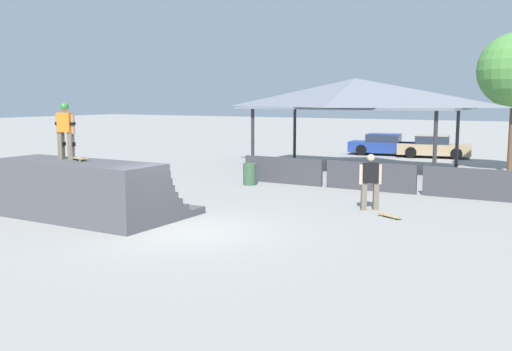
{
  "coord_description": "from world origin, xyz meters",
  "views": [
    {
      "loc": [
        8.71,
        -11.45,
        3.39
      ],
      "look_at": [
        -0.47,
        4.41,
        0.91
      ],
      "focal_mm": 40.0,
      "sensor_mm": 36.0,
      "label": 1
    }
  ],
  "objects_px": {
    "parked_car_blue": "(385,145)",
    "skater_on_deck": "(65,127)",
    "parked_car_tan": "(433,147)",
    "trash_bin": "(250,174)",
    "bystander_walking": "(370,179)",
    "skateboard_on_ground": "(389,216)",
    "skateboard_on_deck": "(79,158)"
  },
  "relations": [
    {
      "from": "skateboard_on_deck",
      "to": "parked_car_blue",
      "type": "bearing_deg",
      "value": 102.78
    },
    {
      "from": "parked_car_tan",
      "to": "bystander_walking",
      "type": "bearing_deg",
      "value": -94.42
    },
    {
      "from": "skateboard_on_deck",
      "to": "bystander_walking",
      "type": "distance_m",
      "value": 8.58
    },
    {
      "from": "skateboard_on_deck",
      "to": "trash_bin",
      "type": "bearing_deg",
      "value": 100.32
    },
    {
      "from": "skater_on_deck",
      "to": "parked_car_blue",
      "type": "relative_size",
      "value": 0.37
    },
    {
      "from": "skateboard_on_ground",
      "to": "trash_bin",
      "type": "bearing_deg",
      "value": 1.26
    },
    {
      "from": "bystander_walking",
      "to": "skateboard_on_ground",
      "type": "height_order",
      "value": "bystander_walking"
    },
    {
      "from": "parked_car_tan",
      "to": "trash_bin",
      "type": "bearing_deg",
      "value": -115.87
    },
    {
      "from": "parked_car_tan",
      "to": "skater_on_deck",
      "type": "bearing_deg",
      "value": -114.7
    },
    {
      "from": "skater_on_deck",
      "to": "parked_car_tan",
      "type": "xyz_separation_m",
      "value": [
        5.35,
        22.11,
        -1.98
      ]
    },
    {
      "from": "parked_car_blue",
      "to": "skater_on_deck",
      "type": "bearing_deg",
      "value": -104.66
    },
    {
      "from": "parked_car_blue",
      "to": "parked_car_tan",
      "type": "height_order",
      "value": "same"
    },
    {
      "from": "skateboard_on_ground",
      "to": "parked_car_blue",
      "type": "height_order",
      "value": "parked_car_blue"
    },
    {
      "from": "skateboard_on_deck",
      "to": "parked_car_tan",
      "type": "relative_size",
      "value": 0.19
    },
    {
      "from": "skater_on_deck",
      "to": "trash_bin",
      "type": "relative_size",
      "value": 1.92
    },
    {
      "from": "skater_on_deck",
      "to": "parked_car_blue",
      "type": "height_order",
      "value": "skater_on_deck"
    },
    {
      "from": "bystander_walking",
      "to": "parked_car_blue",
      "type": "relative_size",
      "value": 0.39
    },
    {
      "from": "skater_on_deck",
      "to": "skateboard_on_deck",
      "type": "distance_m",
      "value": 1.03
    },
    {
      "from": "skateboard_on_deck",
      "to": "parked_car_tan",
      "type": "xyz_separation_m",
      "value": [
        4.81,
        22.14,
        -1.1
      ]
    },
    {
      "from": "skateboard_on_ground",
      "to": "trash_bin",
      "type": "distance_m",
      "value": 7.44
    },
    {
      "from": "trash_bin",
      "to": "parked_car_tan",
      "type": "distance_m",
      "value": 14.89
    },
    {
      "from": "skateboard_on_ground",
      "to": "bystander_walking",
      "type": "bearing_deg",
      "value": -15.13
    },
    {
      "from": "parked_car_tan",
      "to": "skateboard_on_deck",
      "type": "bearing_deg",
      "value": -113.34
    },
    {
      "from": "skateboard_on_ground",
      "to": "parked_car_tan",
      "type": "relative_size",
      "value": 0.19
    },
    {
      "from": "bystander_walking",
      "to": "parked_car_blue",
      "type": "distance_m",
      "value": 17.64
    },
    {
      "from": "parked_car_blue",
      "to": "parked_car_tan",
      "type": "distance_m",
      "value": 2.88
    },
    {
      "from": "trash_bin",
      "to": "bystander_walking",
      "type": "bearing_deg",
      "value": -23.73
    },
    {
      "from": "bystander_walking",
      "to": "trash_bin",
      "type": "bearing_deg",
      "value": -56.1
    },
    {
      "from": "parked_car_tan",
      "to": "parked_car_blue",
      "type": "bearing_deg",
      "value": 168.52
    },
    {
      "from": "skater_on_deck",
      "to": "skateboard_on_ground",
      "type": "bearing_deg",
      "value": 18.51
    },
    {
      "from": "skater_on_deck",
      "to": "skateboard_on_ground",
      "type": "distance_m",
      "value": 9.62
    },
    {
      "from": "skateboard_on_ground",
      "to": "parked_car_tan",
      "type": "distance_m",
      "value": 17.97
    }
  ]
}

